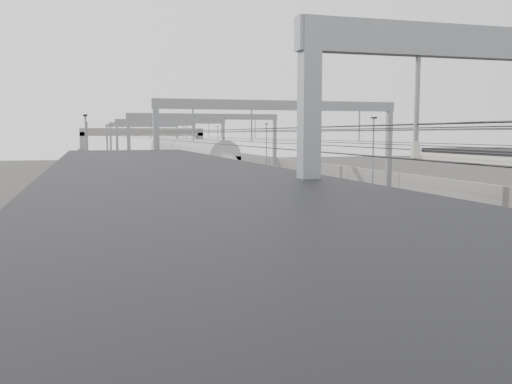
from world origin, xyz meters
TOP-DOWN VIEW (x-y plane):
  - platform_left at (-8.00, 45.00)m, footprint 4.00×120.00m
  - platform_right at (8.00, 45.00)m, footprint 4.00×120.00m
  - tracks at (0.00, 45.00)m, footprint 11.40×140.00m
  - overhead_line at (0.00, 51.62)m, footprint 13.00×140.00m
  - canopy_left at (-8.02, 2.99)m, footprint 4.40×30.00m
  - overbridge at (0.00, 100.00)m, footprint 22.00×2.20m
  - wall_left at (-11.20, 45.00)m, footprint 0.30×120.00m
  - wall_right at (11.20, 45.00)m, footprint 0.30×120.00m
  - train at (1.50, 61.09)m, footprint 2.71×49.38m
  - signal_green at (-5.20, 68.72)m, footprint 0.32×0.32m
  - signal_red_near at (3.20, 64.15)m, footprint 0.32×0.32m
  - signal_red_far at (5.40, 72.59)m, footprint 0.32×0.32m

SIDE VIEW (x-z plane):
  - tracks at x=0.00m, z-range -0.05..0.15m
  - platform_left at x=-8.00m, z-range 0.00..1.00m
  - platform_right at x=8.00m, z-range 0.00..1.00m
  - wall_left at x=-11.20m, z-range 0.00..3.20m
  - wall_right at x=11.20m, z-range 0.00..3.20m
  - train at x=1.50m, z-range -0.04..4.24m
  - signal_green at x=-5.20m, z-range 0.68..4.15m
  - signal_red_near at x=3.20m, z-range 0.68..4.15m
  - signal_red_far at x=5.40m, z-range 0.68..4.15m
  - canopy_left at x=-8.02m, z-range 2.97..7.21m
  - overbridge at x=0.00m, z-range 1.86..8.76m
  - overhead_line at x=0.00m, z-range 2.84..9.44m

